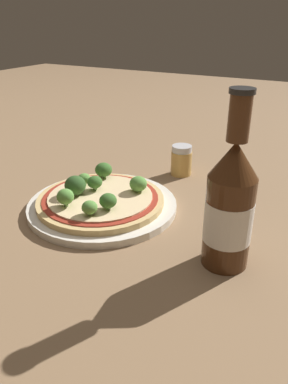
{
  "coord_description": "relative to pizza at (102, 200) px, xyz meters",
  "views": [
    {
      "loc": [
        0.33,
        -0.47,
        0.3
      ],
      "look_at": [
        0.09,
        -0.03,
        0.06
      ],
      "focal_mm": 35.0,
      "sensor_mm": 36.0,
      "label": 1
    }
  ],
  "objects": [
    {
      "name": "broccoli_floret_5",
      "position": [
        -0.04,
        -0.02,
        0.02
      ],
      "size": [
        0.03,
        0.03,
        0.03
      ],
      "color": "#6B8E51",
      "rests_on": "pizza"
    },
    {
      "name": "broccoli_floret_2",
      "position": [
        -0.05,
        0.02,
        0.02
      ],
      "size": [
        0.02,
        0.02,
        0.02
      ],
      "color": "#6B8E51",
      "rests_on": "pizza"
    },
    {
      "name": "broccoli_floret_1",
      "position": [
        -0.03,
        -0.06,
        0.02
      ],
      "size": [
        0.03,
        0.03,
        0.03
      ],
      "color": "#6B8E51",
      "rests_on": "pizza"
    },
    {
      "name": "plate",
      "position": [
        -0.01,
        0.0,
        -0.01
      ],
      "size": [
        0.25,
        0.25,
        0.01
      ],
      "color": "silver",
      "rests_on": "ground_plane"
    },
    {
      "name": "broccoli_floret_4",
      "position": [
        0.04,
        -0.03,
        0.02
      ],
      "size": [
        0.03,
        0.03,
        0.03
      ],
      "color": "#6B8E51",
      "rests_on": "pizza"
    },
    {
      "name": "pepper_shaker",
      "position": [
        0.05,
        0.21,
        0.01
      ],
      "size": [
        0.04,
        0.04,
        0.06
      ],
      "color": "tan",
      "rests_on": "ground_plane"
    },
    {
      "name": "broccoli_floret_7",
      "position": [
        -0.04,
        0.07,
        0.02
      ],
      "size": [
        0.03,
        0.03,
        0.03
      ],
      "color": "#6B8E51",
      "rests_on": "pizza"
    },
    {
      "name": "pizza",
      "position": [
        0.0,
        0.0,
        0.0
      ],
      "size": [
        0.21,
        0.21,
        0.01
      ],
      "color": "tan",
      "rests_on": "plate"
    },
    {
      "name": "beer_bottle",
      "position": [
        0.22,
        -0.04,
        0.06
      ],
      "size": [
        0.06,
        0.06,
        0.23
      ],
      "color": "#472814",
      "rests_on": "ground_plane"
    },
    {
      "name": "broccoli_floret_6",
      "position": [
        0.04,
        0.05,
        0.02
      ],
      "size": [
        0.03,
        0.03,
        0.03
      ],
      "color": "#6B8E51",
      "rests_on": "pizza"
    },
    {
      "name": "broccoli_floret_3",
      "position": [
        0.02,
        -0.06,
        0.02
      ],
      "size": [
        0.02,
        0.02,
        0.02
      ],
      "color": "#6B8E51",
      "rests_on": "pizza"
    },
    {
      "name": "ground_plane",
      "position": [
        -0.0,
        0.01,
        -0.02
      ],
      "size": [
        3.0,
        3.0,
        0.0
      ],
      "primitive_type": "plane",
      "color": "#846647"
    },
    {
      "name": "broccoli_floret_0",
      "position": [
        -0.02,
        0.01,
        0.02
      ],
      "size": [
        0.03,
        0.03,
        0.02
      ],
      "color": "#6B8E51",
      "rests_on": "pizza"
    }
  ]
}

